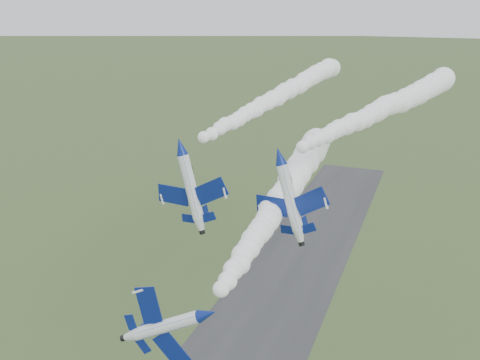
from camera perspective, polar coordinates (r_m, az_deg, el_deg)
name	(u,v)px	position (r m, az deg, el deg)	size (l,w,h in m)	color
runway	(239,360)	(106.11, -0.09, -18.62)	(24.00, 260.00, 0.04)	#323234
jet_lead	(207,315)	(53.08, -3.52, -14.13)	(4.31, 11.37, 8.51)	white
smoke_trail_jet_lead	(284,192)	(80.27, 4.77, -1.31)	(5.31, 59.52, 5.31)	white
jet_pair_left	(180,147)	(75.14, -6.42, 3.57)	(11.70, 14.31, 4.33)	white
smoke_trail_jet_pair_left	(283,93)	(107.80, 4.61, 9.21)	(4.47, 67.53, 4.47)	white
jet_pair_right	(279,156)	(70.32, 4.18, 2.56)	(11.01, 13.48, 4.43)	white
smoke_trail_jet_pair_right	(389,106)	(100.23, 15.60, 7.58)	(5.02, 62.84, 5.02)	white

